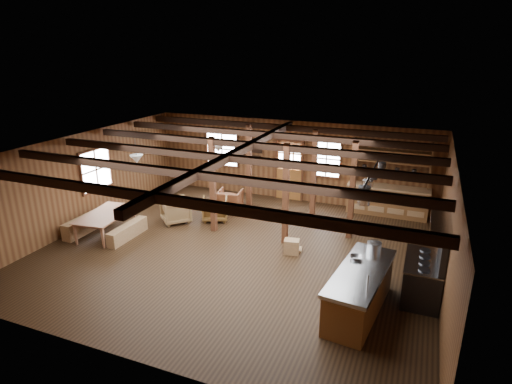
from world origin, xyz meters
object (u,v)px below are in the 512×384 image
Objects in this scene: commercial_range at (426,272)px; armchair_b at (230,200)px; dining_table at (108,224)px; kitchen_island at (359,291)px; armchair_a at (215,209)px; armchair_c at (176,210)px.

commercial_range reaches higher than armchair_b.
dining_table is at bearing 43.12° from armchair_b.
armchair_b is at bearing -45.46° from dining_table.
kitchen_island is 7.42m from dining_table.
commercial_range is at bearing -97.97° from dining_table.
commercial_range is at bearing 135.51° from armchair_a.
commercial_range reaches higher than kitchen_island.
kitchen_island is at bearing -160.78° from armchair_c.
armchair_a is (-4.99, 3.30, -0.12)m from kitchen_island.
kitchen_island is at bearing 130.38° from armchair_b.
armchair_a is 0.96× the size of armchair_c.
kitchen_island is 1.38× the size of commercial_range.
commercial_range is at bearing 47.41° from kitchen_island.
armchair_c reaches higher than dining_table.
commercial_range is 6.61m from armchair_a.
armchair_b is at bearing -82.59° from armchair_c.
armchair_b is (-4.90, 4.23, -0.13)m from kitchen_island.
armchair_c is at bearing 6.47° from armchair_a.
armchair_a is (2.35, 2.18, 0.03)m from dining_table.
armchair_b is (-6.12, 3.19, -0.26)m from commercial_range.
armchair_c is at bearing 162.78° from kitchen_island.
dining_table is (-8.55, 0.08, -0.29)m from commercial_range.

